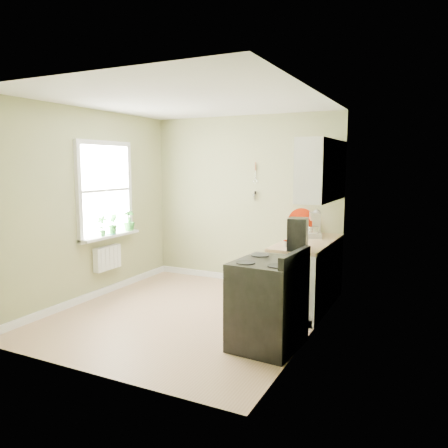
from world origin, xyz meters
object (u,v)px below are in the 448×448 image
at_px(stand_mixer, 314,226).
at_px(coffee_maker, 298,235).
at_px(kettle, 306,226).
at_px(stove, 268,303).

xyz_separation_m(stand_mixer, coffee_maker, (0.06, -1.02, 0.02)).
relative_size(kettle, coffee_maker, 0.51).
bearing_deg(coffee_maker, stand_mixer, 93.36).
distance_m(kettle, coffee_maker, 1.45).
bearing_deg(stove, coffee_maker, 84.94).
distance_m(stand_mixer, coffee_maker, 1.02).
height_order(stove, kettle, kettle).
xyz_separation_m(stove, kettle, (-0.23, 2.21, 0.54)).
height_order(stove, stand_mixer, stand_mixer).
xyz_separation_m(stove, stand_mixer, (0.01, 1.82, 0.60)).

